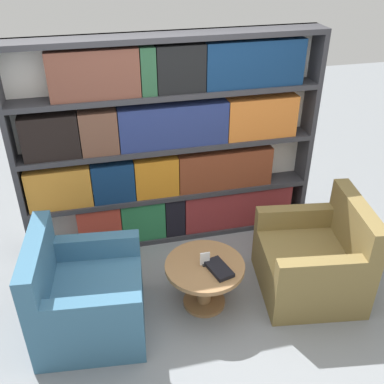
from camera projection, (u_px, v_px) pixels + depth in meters
ground_plane at (205, 330)px, 3.78m from camera, size 14.00×14.00×0.00m
bookshelf at (171, 147)px, 4.41m from camera, size 2.94×0.30×2.12m
armchair_left at (85, 299)px, 3.66m from camera, size 0.94×0.97×0.91m
armchair_right at (314, 262)px, 4.06m from camera, size 0.97×1.00×0.91m
coffee_table at (205, 276)px, 3.88m from camera, size 0.69×0.69×0.45m
table_sign at (205, 260)px, 3.79m from camera, size 0.08×0.06×0.13m
stray_book at (219, 269)px, 3.74m from camera, size 0.21×0.30×0.04m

